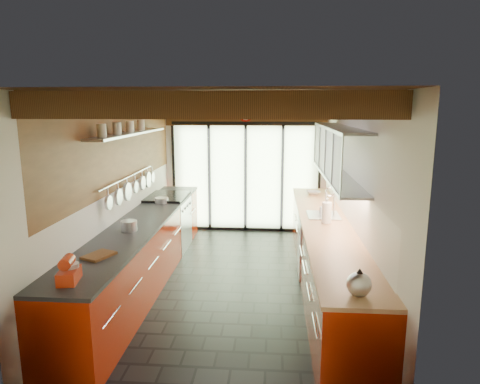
{
  "coord_description": "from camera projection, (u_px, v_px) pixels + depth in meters",
  "views": [
    {
      "loc": [
        0.54,
        -5.65,
        2.47
      ],
      "look_at": [
        0.07,
        0.4,
        1.25
      ],
      "focal_mm": 32.0,
      "sensor_mm": 36.0,
      "label": 1
    }
  ],
  "objects": [
    {
      "name": "pot_small",
      "position": [
        162.0,
        200.0,
        6.98
      ],
      "size": [
        0.25,
        0.25,
        0.09
      ],
      "primitive_type": "cylinder",
      "rotation": [
        0.0,
        0.0,
        -0.17
      ],
      "color": "silver",
      "rests_on": "left_counter"
    },
    {
      "name": "room_shell",
      "position": [
        233.0,
        168.0,
        5.73
      ],
      "size": [
        5.5,
        5.5,
        5.5
      ],
      "color": "silver",
      "rests_on": "ground"
    },
    {
      "name": "left_counter",
      "position": [
        144.0,
        251.0,
        6.06
      ],
      "size": [
        0.68,
        5.0,
        0.92
      ],
      "color": "#971B04",
      "rests_on": "ground"
    },
    {
      "name": "bowl",
      "position": [
        313.0,
        193.0,
        7.65
      ],
      "size": [
        0.28,
        0.28,
        0.06
      ],
      "primitive_type": "imported",
      "rotation": [
        0.0,
        0.0,
        0.13
      ],
      "color": "silver",
      "rests_on": "right_counter"
    },
    {
      "name": "soap_bottle",
      "position": [
        323.0,
        209.0,
        6.16
      ],
      "size": [
        0.09,
        0.1,
        0.19
      ],
      "primitive_type": "imported",
      "rotation": [
        0.0,
        0.0,
        0.09
      ],
      "color": "silver",
      "rests_on": "right_counter"
    },
    {
      "name": "upper_cabinets_right",
      "position": [
        338.0,
        152.0,
        5.87
      ],
      "size": [
        0.34,
        3.0,
        3.0
      ],
      "color": "silver",
      "rests_on": "ground"
    },
    {
      "name": "ceiling_beams",
      "position": [
        235.0,
        107.0,
        5.94
      ],
      "size": [
        3.14,
        5.06,
        4.9
      ],
      "color": "#593316",
      "rests_on": "ground"
    },
    {
      "name": "stand_mixer",
      "position": [
        69.0,
        271.0,
        3.83
      ],
      "size": [
        0.2,
        0.3,
        0.25
      ],
      "color": "red",
      "rests_on": "left_counter"
    },
    {
      "name": "cutting_board",
      "position": [
        99.0,
        255.0,
        4.48
      ],
      "size": [
        0.33,
        0.38,
        0.03
      ],
      "primitive_type": "cube",
      "rotation": [
        0.0,
        0.0,
        -0.4
      ],
      "color": "brown",
      "rests_on": "left_counter"
    },
    {
      "name": "pot_large",
      "position": [
        129.0,
        226.0,
        5.41
      ],
      "size": [
        0.25,
        0.25,
        0.13
      ],
      "primitive_type": "cylinder",
      "rotation": [
        0.0,
        0.0,
        0.23
      ],
      "color": "silver",
      "rests_on": "left_counter"
    },
    {
      "name": "glass_door",
      "position": [
        246.0,
        148.0,
        8.36
      ],
      "size": [
        2.95,
        0.1,
        2.9
      ],
      "color": "#C6EAAD",
      "rests_on": "ground"
    },
    {
      "name": "ground",
      "position": [
        233.0,
        284.0,
        6.05
      ],
      "size": [
        5.5,
        5.5,
        0.0
      ],
      "primitive_type": "plane",
      "color": "black",
      "rests_on": "ground"
    },
    {
      "name": "kettle",
      "position": [
        359.0,
        283.0,
        3.56
      ],
      "size": [
        0.25,
        0.28,
        0.25
      ],
      "color": "silver",
      "rests_on": "right_counter"
    },
    {
      "name": "right_counter",
      "position": [
        325.0,
        255.0,
        5.87
      ],
      "size": [
        0.68,
        5.0,
        0.92
      ],
      "color": "#971B04",
      "rests_on": "ground"
    },
    {
      "name": "paper_towel",
      "position": [
        327.0,
        213.0,
        5.75
      ],
      "size": [
        0.16,
        0.16,
        0.34
      ],
      "color": "white",
      "rests_on": "right_counter"
    },
    {
      "name": "range_stove",
      "position": [
        168.0,
        223.0,
        7.48
      ],
      "size": [
        0.66,
        0.9,
        0.97
      ],
      "color": "silver",
      "rests_on": "ground"
    },
    {
      "name": "sink_assembly",
      "position": [
        324.0,
        213.0,
        6.16
      ],
      "size": [
        0.45,
        0.52,
        0.43
      ],
      "color": "silver",
      "rests_on": "right_counter"
    },
    {
      "name": "left_wall_fixtures",
      "position": [
        132.0,
        155.0,
        6.1
      ],
      "size": [
        0.28,
        2.6,
        0.96
      ],
      "color": "silver",
      "rests_on": "ground"
    }
  ]
}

